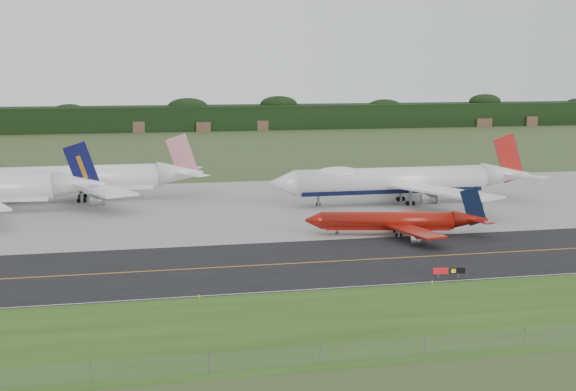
# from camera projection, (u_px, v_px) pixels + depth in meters

# --- Properties ---
(ground) EXTENTS (600.00, 600.00, 0.00)m
(ground) POSITION_uv_depth(u_px,v_px,m) (351.00, 255.00, 136.41)
(ground) COLOR #374B23
(ground) RESTS_ON ground
(grass_verge) EXTENTS (400.00, 30.00, 0.01)m
(grass_verge) POSITION_uv_depth(u_px,v_px,m) (430.00, 317.00, 102.66)
(grass_verge) COLOR #2E4C16
(grass_verge) RESTS_ON ground
(taxiway) EXTENTS (400.00, 32.00, 0.02)m
(taxiway) POSITION_uv_depth(u_px,v_px,m) (358.00, 260.00, 132.56)
(taxiway) COLOR black
(taxiway) RESTS_ON ground
(apron) EXTENTS (400.00, 78.00, 0.01)m
(apron) POSITION_uv_depth(u_px,v_px,m) (288.00, 204.00, 185.59)
(apron) COLOR gray
(apron) RESTS_ON ground
(taxiway_centreline) EXTENTS (400.00, 0.40, 0.00)m
(taxiway_centreline) POSITION_uv_depth(u_px,v_px,m) (358.00, 260.00, 132.55)
(taxiway_centreline) COLOR #C48312
(taxiway_centreline) RESTS_ON taxiway
(taxiway_edge_line) EXTENTS (400.00, 0.25, 0.00)m
(taxiway_edge_line) POSITION_uv_depth(u_px,v_px,m) (390.00, 285.00, 117.61)
(taxiway_edge_line) COLOR silver
(taxiway_edge_line) RESTS_ON taxiway
(perimeter_fence) EXTENTS (320.00, 0.10, 320.00)m
(perimeter_fence) POSITION_uv_depth(u_px,v_px,m) (475.00, 342.00, 89.95)
(perimeter_fence) COLOR slate
(perimeter_fence) RESTS_ON ground
(horizon_treeline) EXTENTS (700.00, 25.00, 12.00)m
(horizon_treeline) POSITION_uv_depth(u_px,v_px,m) (192.00, 119.00, 399.52)
(horizon_treeline) COLOR black
(horizon_treeline) RESTS_ON ground
(jet_ba_747) EXTENTS (63.57, 52.86, 16.04)m
(jet_ba_747) POSITION_uv_depth(u_px,v_px,m) (400.00, 180.00, 186.10)
(jet_ba_747) COLOR white
(jet_ba_747) RESTS_ON ground
(jet_red_737) EXTENTS (34.48, 27.64, 9.38)m
(jet_red_737) POSITION_uv_depth(u_px,v_px,m) (397.00, 221.00, 152.04)
(jet_red_737) COLOR maroon
(jet_red_737) RESTS_ON ground
(jet_star_tail) EXTENTS (59.00, 49.59, 15.62)m
(jet_star_tail) POSITION_uv_depth(u_px,v_px,m) (80.00, 179.00, 190.15)
(jet_star_tail) COLOR white
(jet_star_tail) RESTS_ON ground
(taxiway_sign) EXTENTS (4.86, 0.84, 1.63)m
(taxiway_sign) POSITION_uv_depth(u_px,v_px,m) (449.00, 271.00, 120.96)
(taxiway_sign) COLOR slate
(taxiway_sign) RESTS_ON ground
(edge_marker_left) EXTENTS (0.16, 0.16, 0.50)m
(edge_marker_left) POSITION_uv_depth(u_px,v_px,m) (199.00, 297.00, 110.67)
(edge_marker_left) COLOR yellow
(edge_marker_left) RESTS_ON ground
(edge_marker_center) EXTENTS (0.16, 0.16, 0.50)m
(edge_marker_center) POSITION_uv_depth(u_px,v_px,m) (432.00, 282.00, 117.92)
(edge_marker_center) COLOR yellow
(edge_marker_center) RESTS_ON ground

